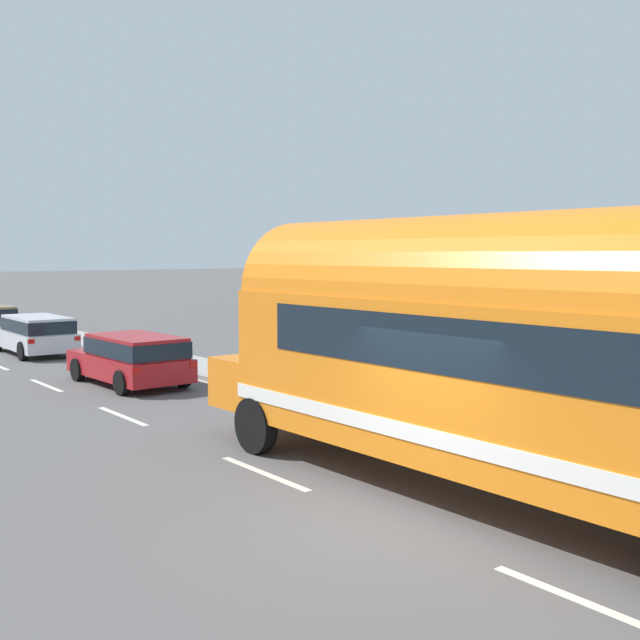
{
  "coord_description": "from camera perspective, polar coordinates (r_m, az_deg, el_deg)",
  "views": [
    {
      "loc": [
        -6.75,
        -7.0,
        3.55
      ],
      "look_at": [
        1.58,
        3.55,
        2.38
      ],
      "focal_mm": 42.64,
      "sensor_mm": 36.0,
      "label": 1
    }
  ],
  "objects": [
    {
      "name": "painted_bus",
      "position": [
        10.77,
        15.13,
        -1.84
      ],
      "size": [
        2.74,
        12.28,
        4.12
      ],
      "color": "orange",
      "rests_on": "ground"
    },
    {
      "name": "lane_markings",
      "position": [
        22.39,
        -13.2,
        -4.25
      ],
      "size": [
        3.79,
        80.0,
        0.01
      ],
      "color": "silver",
      "rests_on": "ground"
    },
    {
      "name": "ground_plane",
      "position": [
        10.35,
        5.51,
        -15.09
      ],
      "size": [
        300.0,
        300.0,
        0.0
      ],
      "primitive_type": "plane",
      "color": "#565454"
    },
    {
      "name": "car_lead",
      "position": [
        21.12,
        -13.89,
        -2.66
      ],
      "size": [
        2.02,
        4.29,
        1.37
      ],
      "color": "#A5191E",
      "rests_on": "ground"
    },
    {
      "name": "sidewalk_slab",
      "position": [
        20.75,
        -4.46,
        -4.66
      ],
      "size": [
        1.92,
        90.0,
        0.15
      ],
      "primitive_type": "cube",
      "color": "#9E9B93",
      "rests_on": "ground"
    },
    {
      "name": "car_second",
      "position": [
        28.56,
        -20.55,
        -0.86
      ],
      "size": [
        1.93,
        4.49,
        1.37
      ],
      "color": "silver",
      "rests_on": "ground"
    }
  ]
}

